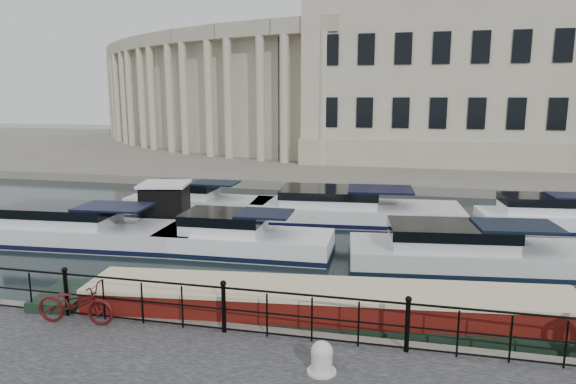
% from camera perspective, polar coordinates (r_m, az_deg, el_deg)
% --- Properties ---
extents(ground_plane, '(160.00, 160.00, 0.00)m').
position_cam_1_polar(ground_plane, '(14.23, -3.87, -13.37)').
color(ground_plane, black).
rests_on(ground_plane, ground).
extents(far_bank, '(120.00, 42.00, 0.55)m').
position_cam_1_polar(far_bank, '(51.86, 8.64, 4.47)').
color(far_bank, '#6B665B').
rests_on(far_bank, ground_plane).
extents(railing, '(24.14, 0.14, 1.22)m').
position_cam_1_polar(railing, '(11.79, -7.16, -12.32)').
color(railing, black).
rests_on(railing, near_quay).
extents(civic_building, '(53.55, 31.84, 16.85)m').
position_cam_1_polar(civic_building, '(47.39, 7.24, 12.12)').
color(civic_building, '#ADA38C').
rests_on(civic_building, far_bank).
extents(bicycle, '(1.92, 0.78, 0.99)m').
position_cam_1_polar(bicycle, '(13.15, -22.56, -11.35)').
color(bicycle, '#490D0E').
rests_on(bicycle, near_quay).
extents(mooring_bollard, '(0.57, 0.57, 0.64)m').
position_cam_1_polar(mooring_bollard, '(10.34, 3.78, -17.91)').
color(mooring_bollard, silver).
rests_on(mooring_bollard, near_quay).
extents(narrowboat, '(15.04, 3.59, 1.55)m').
position_cam_1_polar(narrowboat, '(13.03, 4.34, -13.97)').
color(narrowboat, black).
rests_on(narrowboat, ground_plane).
extents(harbour_hut, '(3.15, 2.80, 2.17)m').
position_cam_1_polar(harbour_hut, '(22.81, -13.45, -1.85)').
color(harbour_hut, '#6B665B').
rests_on(harbour_hut, ground_plane).
extents(cabin_cruisers, '(26.14, 9.71, 1.99)m').
position_cam_1_polar(cabin_cruisers, '(21.50, 2.16, -3.93)').
color(cabin_cruisers, silver).
rests_on(cabin_cruisers, ground_plane).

